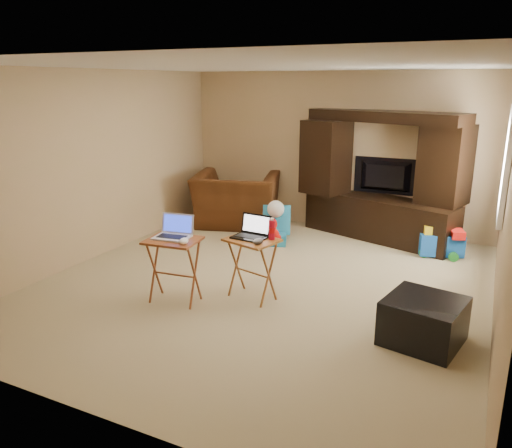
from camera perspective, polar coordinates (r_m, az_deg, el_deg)
The scene contains 22 objects.
floor at distance 6.02m, azimuth 0.83°, elevation -6.86°, with size 5.50×5.50×0.00m, color tan.
ceiling at distance 5.55m, azimuth 0.94°, elevation 17.66°, with size 5.50×5.50×0.00m, color silver.
wall_back at distance 8.20m, azimuth 9.08°, elevation 8.17°, with size 5.00×5.00×0.00m, color tan.
wall_front at distance 3.44m, azimuth -18.81°, elevation -3.35°, with size 5.00×5.00×0.00m, color tan.
wall_left at distance 7.06m, azimuth -17.96°, elevation 6.36°, with size 5.50×5.50×0.00m, color tan.
wall_right at distance 5.15m, azimuth 27.00°, elevation 2.03°, with size 5.50×5.50×0.00m, color tan.
window_pane at distance 6.65m, azimuth 26.91°, elevation 6.16°, with size 1.20×1.20×0.00m, color white.
window_frame at distance 6.65m, azimuth 26.74°, elevation 6.18°, with size 0.06×1.14×1.34m, color white.
entertainment_center at distance 7.73m, azimuth 14.14°, elevation 5.27°, with size 2.36×0.59×1.93m, color black.
television at distance 7.96m, azimuth 14.47°, elevation 5.26°, with size 0.98×0.13×0.56m, color black.
recliner at distance 8.34m, azimuth -2.20°, elevation 2.81°, with size 1.35×1.18×0.87m, color #4B2610.
child_rocker at distance 7.42m, azimuth 1.88°, elevation -0.12°, with size 0.42×0.48×0.56m, color teal, non-canonical shape.
plush_toy at distance 7.34m, azimuth 1.64°, elevation -0.83°, with size 0.39×0.32×0.43m, color red, non-canonical shape.
push_toy at distance 7.36m, azimuth 20.40°, elevation -1.75°, with size 0.60×0.43×0.45m, color blue, non-canonical shape.
ottoman at distance 4.94m, azimuth 18.60°, elevation -10.45°, with size 0.66×0.66×0.42m, color black.
tray_table_left at distance 5.51m, azimuth -9.33°, elevation -5.29°, with size 0.55×0.44×0.72m, color brown.
tray_table_right at distance 5.53m, azimuth -0.45°, elevation -5.14°, with size 0.53×0.43×0.69m, color #955E24.
laptop_left at distance 5.40m, azimuth -9.63°, elevation -0.40°, with size 0.37×0.30×0.24m, color silver.
laptop_right at distance 5.41m, azimuth -0.75°, elevation -0.40°, with size 0.36×0.30×0.24m, color black.
mouse_left at distance 5.23m, azimuth -8.24°, elevation -1.92°, with size 0.09×0.15×0.06m, color white.
mouse_right at distance 5.25m, azimuth 0.23°, elevation -1.98°, with size 0.09×0.14×0.06m, color #434449.
water_bottle at distance 5.37m, azimuth 1.83°, elevation -0.69°, with size 0.07×0.07×0.21m, color red.
Camera 1 is at (2.33, -5.03, 2.34)m, focal length 35.00 mm.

